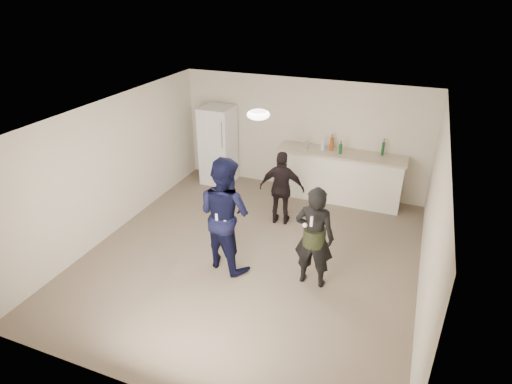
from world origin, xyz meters
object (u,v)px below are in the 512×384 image
(man, at_px, (225,214))
(woman, at_px, (314,237))
(shaker, at_px, (306,145))
(spectator, at_px, (282,188))
(fridge, at_px, (218,145))
(counter, at_px, (339,177))

(man, height_order, woman, man)
(shaker, distance_m, man, 3.07)
(man, bearing_deg, shaker, -80.93)
(spectator, bearing_deg, shaker, -101.74)
(man, distance_m, spectator, 1.73)
(fridge, distance_m, spectator, 2.39)
(shaker, height_order, woman, woman)
(counter, xyz_separation_m, fridge, (-2.82, -0.07, 0.38))
(man, height_order, spectator, man)
(man, distance_m, woman, 1.47)
(woman, bearing_deg, man, 2.85)
(man, bearing_deg, woman, -159.41)
(counter, xyz_separation_m, woman, (0.21, -2.99, 0.31))
(fridge, height_order, man, man)
(counter, bearing_deg, spectator, -121.17)
(man, xyz_separation_m, spectator, (0.42, 1.66, -0.23))
(counter, xyz_separation_m, spectator, (-0.84, -1.38, 0.22))
(spectator, bearing_deg, woman, 114.87)
(shaker, bearing_deg, man, -99.45)
(fridge, bearing_deg, man, -62.19)
(counter, xyz_separation_m, man, (-1.25, -3.05, 0.44))
(fridge, relative_size, man, 0.93)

